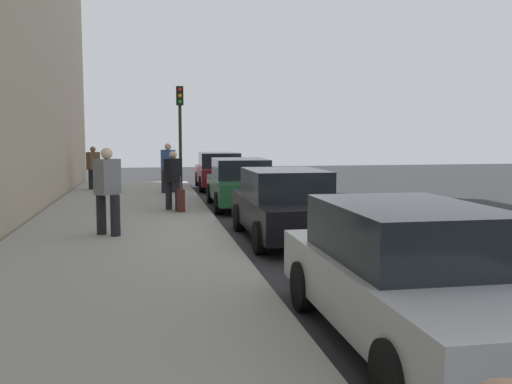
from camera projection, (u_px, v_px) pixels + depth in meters
ground_plane at (273, 238)px, 12.51m from camera, size 56.00×56.00×0.00m
sidewalk at (119, 240)px, 11.90m from camera, size 28.00×4.60×0.15m
lane_stripe_centre at (409, 233)px, 13.09m from camera, size 28.00×0.14×0.01m
parked_car_maroon at (219, 171)px, 23.96m from camera, size 4.70×1.99×1.51m
parked_car_green at (241, 183)px, 17.79m from camera, size 4.56×1.98×1.51m
parked_car_black at (286, 205)px, 12.29m from camera, size 4.30×1.92×1.51m
parked_car_silver at (412, 275)px, 6.13m from camera, size 4.59×1.92×1.51m
pedestrian_black_coat at (173, 179)px, 15.98m from camera, size 0.52×0.52×1.66m
pedestrian_grey_coat at (108, 189)px, 11.95m from camera, size 0.58×0.57×1.85m
pedestrian_brown_coat at (93, 167)px, 21.95m from camera, size 0.50×0.53×1.66m
pedestrian_blue_coat at (168, 166)px, 20.77m from camera, size 0.57×0.53×1.80m
traffic_light_pole at (180, 120)px, 21.31m from camera, size 0.35×0.26×3.91m
rolling_suitcase at (181, 200)px, 15.70m from camera, size 0.34×0.22×0.97m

